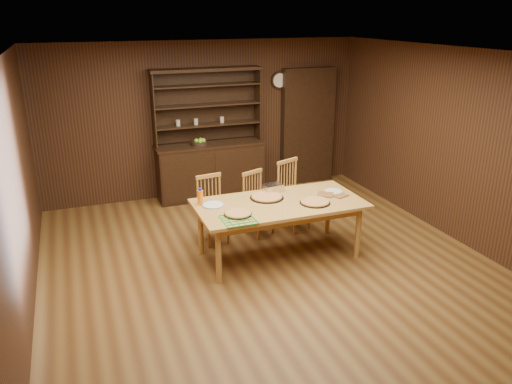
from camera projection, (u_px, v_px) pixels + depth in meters
name	position (u px, v px, depth m)	size (l,w,h in m)	color
floor	(271.00, 267.00, 6.28)	(6.00, 6.00, 0.00)	brown
room_shell	(272.00, 145.00, 5.74)	(6.00, 6.00, 6.00)	silver
china_hutch	(210.00, 163.00, 8.50)	(1.84, 0.52, 2.17)	black
doorway	(307.00, 126.00, 9.10)	(1.00, 0.18, 2.10)	black
wall_clock	(279.00, 80.00, 8.68)	(0.30, 0.05, 0.30)	black
dining_table	(279.00, 207.00, 6.35)	(2.13, 1.06, 0.75)	gold
chair_left	(212.00, 207.00, 6.87)	(0.43, 0.41, 0.94)	#C58943
chair_center	(256.00, 201.00, 7.10)	(0.48, 0.47, 0.92)	#C58943
chair_right	(291.00, 192.00, 7.29)	(0.54, 0.52, 1.02)	#C58943
pizza_left	(238.00, 213.00, 5.93)	(0.34, 0.34, 0.04)	black
pizza_right	(315.00, 202.00, 6.29)	(0.39, 0.39, 0.04)	black
pizza_center	(267.00, 197.00, 6.46)	(0.44, 0.44, 0.04)	black
cooling_rack	(238.00, 219.00, 5.78)	(0.37, 0.37, 0.02)	#0CA23A
plate_left	(213.00, 205.00, 6.22)	(0.28, 0.28, 0.02)	silver
plate_right	(333.00, 191.00, 6.69)	(0.25, 0.25, 0.02)	silver
foil_dish	(273.00, 188.00, 6.69)	(0.25, 0.18, 0.10)	white
juice_bottle	(200.00, 197.00, 6.23)	(0.07, 0.07, 0.21)	orange
pot_holder_a	(339.00, 195.00, 6.55)	(0.19, 0.19, 0.01)	red
pot_holder_b	(325.00, 195.00, 6.57)	(0.20, 0.20, 0.02)	red
fruit_bowl	(200.00, 143.00, 8.25)	(0.27, 0.27, 0.12)	black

